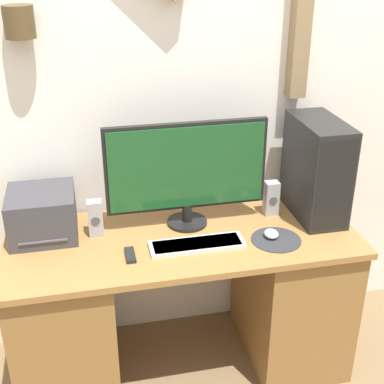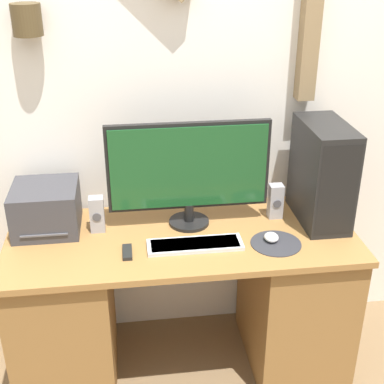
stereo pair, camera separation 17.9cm
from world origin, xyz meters
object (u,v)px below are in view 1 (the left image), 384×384
Objects in this scene: speaker_left at (95,218)px; mouse at (271,234)px; speaker_right at (271,198)px; printer at (43,214)px; remote_control at (130,255)px; computer_tower at (317,169)px; monitor at (187,170)px; keyboard at (197,244)px.

mouse is at bearing -14.69° from speaker_left.
printer is at bearing 178.49° from speaker_right.
remote_control is (-0.64, -0.02, -0.01)m from mouse.
monitor is at bearing 176.74° from computer_tower.
remote_control is (-0.72, -0.24, -0.08)m from speaker_right.
keyboard is at bearing -163.81° from computer_tower.
speaker_left is at bearing -178.49° from speaker_right.
mouse is 1.04m from printer.
mouse reaches higher than remote_control.
printer reaches higher than speaker_left.
remote_control is at bearing -176.18° from keyboard.
speaker_right is (1.08, -0.03, -0.02)m from printer.
printer is at bearing 176.82° from computer_tower.
speaker_right is 0.76m from remote_control.
speaker_right is (0.42, 0.22, 0.07)m from keyboard.
mouse is (0.34, -0.00, 0.01)m from keyboard.
printer is at bearing 159.03° from keyboard.
monitor is 0.34m from keyboard.
keyboard is 0.69m from computer_tower.
remote_control is (-0.30, -0.02, -0.00)m from keyboard.
computer_tower is at bearing 33.19° from mouse.
speaker_right is at bearing 18.71° from remote_control.
speaker_left is at bearing -177.98° from monitor.
speaker_right is (0.85, 0.02, 0.00)m from speaker_left.
monitor is 1.77× the size of keyboard.
speaker_right is at bearing 0.99° from monitor.
speaker_left is (-1.05, 0.02, -0.15)m from computer_tower.
keyboard is 0.71m from printer.
remote_control is at bearing -37.03° from printer.
monitor reaches higher than remote_control.
printer is 0.46m from remote_control.
monitor is at bearing 147.74° from mouse.
computer_tower is 2.80× the size of speaker_right.
keyboard is 0.34m from mouse.
mouse is 0.80m from speaker_left.
speaker_right is at bearing 1.51° from speaker_left.
computer_tower is 1.57× the size of printer.
mouse is at bearing -14.17° from printer.
remote_control is at bearing -167.70° from computer_tower.
printer is at bearing 176.89° from monitor.
computer_tower is at bearing -3.18° from printer.
remote_control is at bearing -59.62° from speaker_left.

